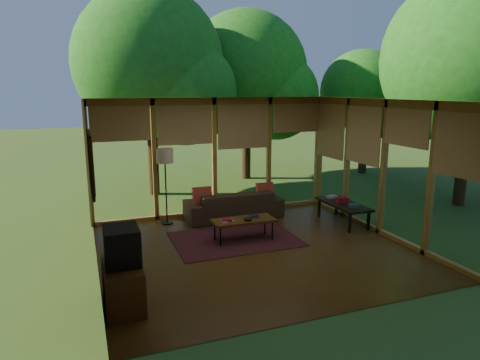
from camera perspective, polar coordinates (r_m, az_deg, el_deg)
name	(u,v)px	position (r m, az deg, el deg)	size (l,w,h in m)	color
floor	(256,250)	(7.95, 2.08, -9.27)	(5.50, 5.50, 0.00)	#553916
ceiling	(257,100)	(7.40, 2.25, 10.58)	(5.50, 5.50, 0.00)	silver
wall_left	(92,191)	(7.00, -19.10, -1.34)	(0.04, 5.00, 2.70)	beige
wall_front	(334,217)	(5.41, 12.43, -4.80)	(5.50, 0.04, 2.70)	beige
window_wall_back	(214,157)	(9.88, -3.43, 3.08)	(5.50, 0.12, 2.70)	olive
window_wall_right	(384,168)	(8.97, 18.60, 1.54)	(0.12, 5.00, 2.70)	olive
exterior_lawn	(359,159)	(18.61, 15.53, 2.69)	(40.00, 40.00, 0.00)	#345720
tree_nw	(149,63)	(11.98, -12.05, 15.00)	(3.96, 3.96, 5.54)	#322212
tree_ne	(246,73)	(13.92, 0.74, 14.06)	(3.87, 3.87, 5.31)	#322212
tree_se	(470,60)	(11.82, 28.34, 13.92)	(4.16, 4.16, 5.64)	#322212
tree_far	(362,92)	(15.24, 15.91, 11.24)	(2.78, 2.78, 4.18)	#322212
rug	(235,239)	(8.47, -0.70, -7.86)	(2.39, 1.69, 0.01)	maroon
sofa	(234,204)	(9.72, -0.86, -3.28)	(2.17, 0.85, 0.63)	#392C1C
pillow_left	(202,196)	(9.39, -5.08, -2.20)	(0.41, 0.14, 0.41)	maroon
pillow_right	(265,191)	(9.88, 3.34, -1.51)	(0.39, 0.13, 0.39)	maroon
ct_book_lower	(227,221)	(8.12, -1.71, -5.50)	(0.22, 0.16, 0.03)	#B6AFA5
ct_book_upper	(227,220)	(8.11, -1.71, -5.30)	(0.20, 0.15, 0.03)	maroon
ct_book_side	(254,216)	(8.44, 1.87, -4.83)	(0.18, 0.14, 0.03)	black
ct_bowl	(248,219)	(8.20, 1.06, -5.17)	(0.16, 0.16, 0.07)	black
media_cabinet	(123,284)	(6.17, -15.37, -13.24)	(0.50, 1.00, 0.60)	#573517
television	(122,246)	(5.96, -15.48, -8.44)	(0.45, 0.55, 0.50)	black
console_book_a	(354,206)	(9.26, 14.97, -3.35)	(0.20, 0.15, 0.07)	#30554E
console_book_b	(342,200)	(9.62, 13.44, -2.60)	(0.24, 0.18, 0.11)	maroon
console_book_c	(332,197)	(9.94, 12.15, -2.20)	(0.21, 0.16, 0.06)	#B6AFA5
floor_lamp	(165,160)	(9.22, -9.98, 2.62)	(0.36, 0.36, 1.65)	black
coffee_table	(244,221)	(8.29, 0.48, -5.48)	(1.20, 0.50, 0.43)	#573517
side_console	(343,205)	(9.60, 13.57, -3.25)	(0.60, 1.40, 0.46)	black
wall_painting	(91,163)	(8.34, -19.24, 2.13)	(0.06, 1.35, 1.15)	black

